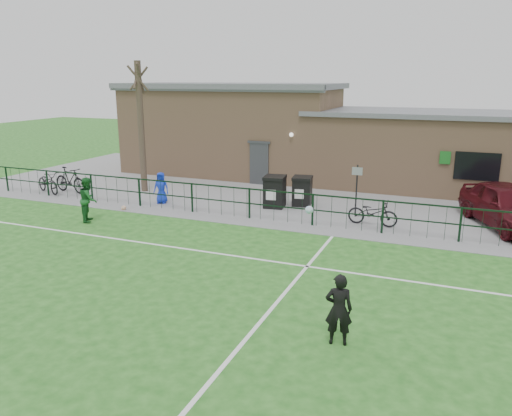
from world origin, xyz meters
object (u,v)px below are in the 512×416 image
at_px(bicycle_a, 48,182).
at_px(bicycle_b, 70,180).
at_px(bare_tree, 141,128).
at_px(wheelie_bin_left, 302,192).
at_px(bicycle_e, 373,213).
at_px(wheelie_bin_right, 275,193).
at_px(sign_post, 356,190).
at_px(car_maroon, 508,205).
at_px(spectator_child, 161,188).
at_px(ball_ground, 124,208).
at_px(outfield_player, 88,199).

distance_m(bicycle_a, bicycle_b, 1.01).
relative_size(bare_tree, bicycle_b, 3.00).
distance_m(wheelie_bin_left, bicycle_e, 3.77).
bearing_deg(wheelie_bin_left, wheelie_bin_right, -152.29).
bearing_deg(bicycle_a, sign_post, -61.67).
bearing_deg(bicycle_a, bare_tree, -39.68).
relative_size(car_maroon, bicycle_e, 2.61).
xyz_separation_m(spectator_child, ball_ground, (-0.83, -1.55, -0.59)).
xyz_separation_m(wheelie_bin_right, spectator_child, (-4.73, -1.23, 0.06)).
height_order(bare_tree, bicycle_e, bare_tree).
xyz_separation_m(sign_post, bicycle_a, (-14.07, -1.54, -0.49)).
bearing_deg(ball_ground, bicycle_e, 9.38).
bearing_deg(sign_post, bicycle_e, -53.28).
xyz_separation_m(bicycle_b, outfield_player, (4.02, -3.44, 0.21)).
bearing_deg(outfield_player, ball_ground, -38.54).
relative_size(wheelie_bin_left, sign_post, 0.57).
height_order(bicycle_a, outfield_player, outfield_player).
xyz_separation_m(sign_post, bicycle_b, (-13.18, -1.07, -0.40)).
bearing_deg(spectator_child, ball_ground, -131.49).
bearing_deg(wheelie_bin_left, bicycle_b, -179.40).
xyz_separation_m(wheelie_bin_left, bicycle_a, (-11.66, -2.30, -0.06)).
bearing_deg(wheelie_bin_right, bicycle_e, -23.61).
bearing_deg(wheelie_bin_right, outfield_player, -149.90).
bearing_deg(outfield_player, wheelie_bin_left, -83.34).
height_order(bicycle_b, outfield_player, outfield_player).
relative_size(bare_tree, bicycle_a, 3.09).
height_order(car_maroon, outfield_player, outfield_player).
distance_m(wheelie_bin_left, wheelie_bin_right, 1.21).
xyz_separation_m(car_maroon, ball_ground, (-14.30, -3.22, -0.72)).
xyz_separation_m(bicycle_e, ball_ground, (-9.78, -1.62, -0.40)).
relative_size(bicycle_b, ball_ground, 10.16).
relative_size(spectator_child, ball_ground, 6.81).
height_order(bare_tree, wheelie_bin_left, bare_tree).
height_order(wheelie_bin_right, car_maroon, car_maroon).
height_order(wheelie_bin_right, bicycle_b, wheelie_bin_right).
relative_size(wheelie_bin_right, outfield_player, 0.73).
distance_m(sign_post, car_maroon, 5.38).
xyz_separation_m(car_maroon, bicycle_b, (-18.54, -1.55, -0.20)).
distance_m(wheelie_bin_left, bicycle_a, 11.88).
bearing_deg(outfield_player, spectator_child, -48.94).
bearing_deg(wheelie_bin_right, ball_ground, -161.54).
bearing_deg(bare_tree, sign_post, -3.08).
relative_size(wheelie_bin_right, sign_post, 0.61).
distance_m(bicycle_b, bicycle_e, 14.02).
distance_m(car_maroon, bicycle_a, 19.54).
relative_size(sign_post, ball_ground, 10.15).
distance_m(bare_tree, bicycle_b, 4.15).
xyz_separation_m(spectator_child, outfield_player, (-1.05, -3.32, 0.14)).
xyz_separation_m(sign_post, outfield_player, (-9.16, -4.52, -0.18)).
height_order(bare_tree, outfield_player, bare_tree).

